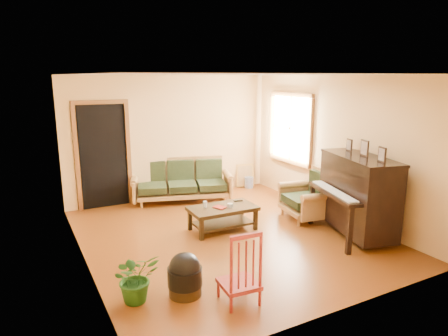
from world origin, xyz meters
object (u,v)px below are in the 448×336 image
piano (358,196)px  red_chair (239,266)px  coffee_table (223,218)px  footstool (185,279)px  ceramic_crock (249,182)px  sofa (182,181)px  armchair (306,195)px  potted_plant (136,277)px

piano → red_chair: piano is taller
coffee_table → footstool: size_ratio=2.70×
coffee_table → ceramic_crock: coffee_table is taller
red_chair → sofa: bearing=81.8°
armchair → potted_plant: bearing=-151.5°
coffee_table → ceramic_crock: bearing=48.9°
armchair → coffee_table: bearing=-179.0°
piano → footstool: (-3.21, -0.40, -0.47)m
piano → footstool: bearing=-157.6°
armchair → red_chair: size_ratio=1.00×
footstool → ceramic_crock: 4.85m
sofa → red_chair: bearing=-85.5°
armchair → ceramic_crock: (0.16, 2.26, -0.33)m
sofa → potted_plant: sofa is taller
footstool → red_chair: size_ratio=0.46×
potted_plant → piano: bearing=3.8°
sofa → potted_plant: (-1.93, -3.33, -0.14)m
piano → red_chair: bearing=-147.8°
footstool → ceramic_crock: footstool is taller
red_chair → armchair: bearing=41.0°
piano → sofa: bearing=136.1°
potted_plant → sofa: bearing=59.8°
ceramic_crock → footstool: bearing=-130.6°
red_chair → piano: bearing=21.5°
footstool → sofa: bearing=68.3°
coffee_table → sofa: bearing=89.7°
piano → coffee_table: bearing=161.4°
footstool → armchair: bearing=25.3°
sofa → footstool: 3.75m
piano → potted_plant: piano is taller
armchair → footstool: (-2.99, -1.41, -0.25)m
sofa → armchair: 2.61m
coffee_table → red_chair: bearing=-113.1°
armchair → footstool: size_ratio=2.17×
footstool → potted_plant: bearing=165.3°
ceramic_crock → potted_plant: potted_plant is taller
sofa → piano: (1.83, -3.08, 0.23)m
potted_plant → armchair: bearing=19.7°
sofa → coffee_table: 1.85m
sofa → potted_plant: 3.85m
red_chair → ceramic_crock: 4.90m
sofa → armchair: (1.61, -2.06, 0.02)m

